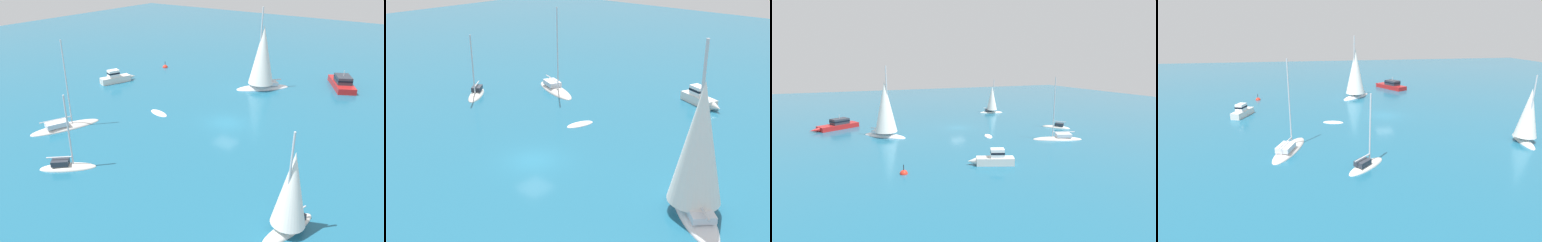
% 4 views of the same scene
% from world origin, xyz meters
% --- Properties ---
extents(ground_plane, '(160.00, 160.00, 0.00)m').
position_xyz_m(ground_plane, '(0.00, 0.00, 0.00)').
color(ground_plane, '#1E607F').
extents(motor_cruiser, '(5.44, 8.28, 2.58)m').
position_xyz_m(motor_cruiser, '(7.10, 20.30, 0.70)').
color(motor_cruiser, '#B21E1E').
rests_on(motor_cruiser, ground).
extents(skiff, '(3.03, 1.85, 0.38)m').
position_xyz_m(skiff, '(-8.03, -2.24, 0.00)').
color(skiff, white).
rests_on(skiff, ground).
extents(sailboat, '(6.86, 7.03, 11.72)m').
position_xyz_m(sailboat, '(-2.04, 13.04, 4.06)').
color(sailboat, white).
rests_on(sailboat, ground).
extents(sailboat_1, '(4.55, 7.75, 10.00)m').
position_xyz_m(sailboat_1, '(-13.84, -11.36, 0.14)').
color(sailboat_1, silver).
rests_on(sailboat_1, ground).
extents(yacht, '(2.94, 5.45, 8.11)m').
position_xyz_m(yacht, '(12.62, -13.28, 2.90)').
color(yacht, silver).
rests_on(yacht, ground).
extents(sloop, '(4.64, 4.32, 7.33)m').
position_xyz_m(sloop, '(-6.63, -16.67, 0.16)').
color(sloop, silver).
rests_on(sloop, ground).
extents(cabin_cruiser, '(2.95, 5.45, 1.93)m').
position_xyz_m(cabin_cruiser, '(-20.78, 3.41, 0.70)').
color(cabin_cruiser, silver).
rests_on(cabin_cruiser, ground).
extents(channel_buoy, '(0.87, 0.87, 1.46)m').
position_xyz_m(channel_buoy, '(-19.87, 13.69, 0.00)').
color(channel_buoy, red).
rests_on(channel_buoy, ground).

